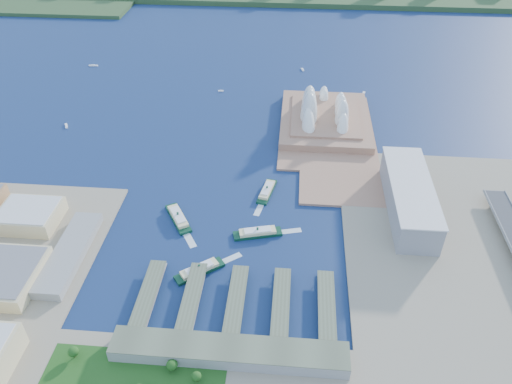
# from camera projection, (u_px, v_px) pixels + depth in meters

# --- Properties ---
(ground) EXTENTS (3000.00, 3000.00, 0.00)m
(ground) POSITION_uv_depth(u_px,v_px,m) (232.00, 248.00, 531.85)
(ground) COLOR #0E1A44
(ground) RESTS_ON ground
(east_land) EXTENTS (240.00, 500.00, 3.00)m
(east_land) POSITION_uv_depth(u_px,v_px,m) (475.00, 298.00, 474.53)
(east_land) COLOR gray
(east_land) RESTS_ON ground
(peninsula) EXTENTS (135.00, 220.00, 3.00)m
(peninsula) POSITION_uv_depth(u_px,v_px,m) (327.00, 130.00, 730.92)
(peninsula) COLOR #9D6F55
(peninsula) RESTS_ON ground
(opera_house) EXTENTS (134.00, 180.00, 58.00)m
(opera_house) POSITION_uv_depth(u_px,v_px,m) (326.00, 105.00, 728.77)
(opera_house) COLOR white
(opera_house) RESTS_ON peninsula
(toaster_building) EXTENTS (45.00, 155.00, 35.00)m
(toaster_building) POSITION_uv_depth(u_px,v_px,m) (409.00, 197.00, 569.94)
(toaster_building) COLOR gray
(toaster_building) RESTS_ON east_land
(ferry_wharves) EXTENTS (184.00, 90.00, 9.30)m
(ferry_wharves) POSITION_uv_depth(u_px,v_px,m) (236.00, 300.00, 468.28)
(ferry_wharves) COLOR #525B44
(ferry_wharves) RESTS_ON ground
(terminal_building) EXTENTS (200.00, 28.00, 12.00)m
(terminal_building) POSITION_uv_depth(u_px,v_px,m) (229.00, 352.00, 417.75)
(terminal_building) COLOR gray
(terminal_building) RESTS_ON south_land
(ferry_a) EXTENTS (40.36, 54.87, 10.48)m
(ferry_a) POSITION_uv_depth(u_px,v_px,m) (178.00, 216.00, 566.66)
(ferry_a) COLOR #0D3521
(ferry_a) RESTS_ON ground
(ferry_b) EXTENTS (22.91, 51.87, 9.51)m
(ferry_b) POSITION_uv_depth(u_px,v_px,m) (267.00, 190.00, 608.14)
(ferry_b) COLOR #0D3521
(ferry_b) RESTS_ON ground
(ferry_c) EXTENTS (49.71, 42.49, 9.91)m
(ferry_c) POSITION_uv_depth(u_px,v_px,m) (199.00, 269.00, 500.80)
(ferry_c) COLOR #0D3521
(ferry_c) RESTS_ON ground
(ferry_d) EXTENTS (55.10, 26.60, 10.10)m
(ferry_d) POSITION_uv_depth(u_px,v_px,m) (258.00, 231.00, 545.98)
(ferry_d) COLOR #0D3521
(ferry_d) RESTS_ON ground
(boat_a) EXTENTS (9.51, 14.05, 2.70)m
(boat_a) POSITION_uv_depth(u_px,v_px,m) (66.00, 126.00, 741.96)
(boat_a) COLOR white
(boat_a) RESTS_ON ground
(boat_b) EXTENTS (9.49, 4.47, 2.46)m
(boat_b) POSITION_uv_depth(u_px,v_px,m) (221.00, 91.00, 837.51)
(boat_b) COLOR white
(boat_b) RESTS_ON ground
(boat_c) EXTENTS (7.68, 13.71, 2.96)m
(boat_c) POSITION_uv_depth(u_px,v_px,m) (363.00, 93.00, 829.55)
(boat_c) COLOR white
(boat_c) RESTS_ON ground
(boat_d) EXTENTS (16.54, 4.68, 2.76)m
(boat_d) POSITION_uv_depth(u_px,v_px,m) (93.00, 65.00, 923.70)
(boat_d) COLOR white
(boat_d) RESTS_ON ground
(boat_e) EXTENTS (6.44, 12.17, 2.85)m
(boat_e) POSITION_uv_depth(u_px,v_px,m) (303.00, 69.00, 908.81)
(boat_e) COLOR white
(boat_e) RESTS_ON ground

